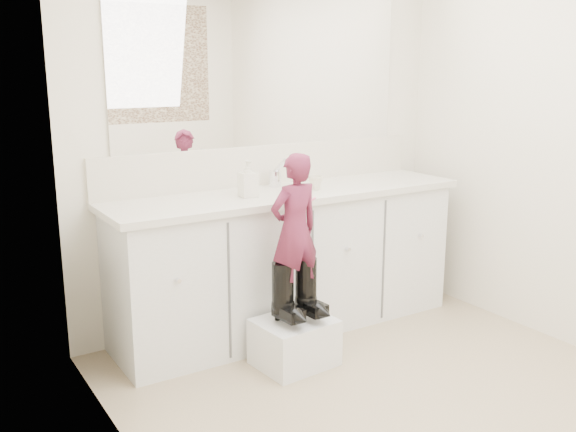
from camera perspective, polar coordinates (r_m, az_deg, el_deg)
floor at (r=3.32m, az=11.74°, el=-16.58°), size 3.00×3.00×0.00m
wall_back at (r=4.11m, az=-2.10°, el=7.16°), size 2.60×0.00×2.60m
wall_left at (r=2.21m, az=-11.87°, el=1.66°), size 0.00×3.00×3.00m
vanity_cabinet at (r=4.04m, az=-0.05°, el=-4.20°), size 2.20×0.55×0.85m
countertop at (r=3.91m, az=0.07°, el=1.97°), size 2.28×0.58×0.04m
backsplash at (r=4.12m, az=-1.97°, el=4.58°), size 2.28×0.03×0.25m
mirror at (r=4.08m, az=-2.06°, el=13.30°), size 2.00×0.02×1.00m
faucet at (r=4.04m, az=-1.18°, el=3.33°), size 0.08×0.08×0.10m
cup at (r=3.95m, az=2.45°, el=2.97°), size 0.09×0.09×0.08m
soap_bottle at (r=3.72m, az=-3.58°, el=3.35°), size 0.10×0.10×0.21m
step_stool at (r=3.64m, az=0.57°, el=-11.15°), size 0.44×0.38×0.26m
boot_left at (r=3.49m, az=-0.46°, el=-6.87°), size 0.15×0.24×0.34m
boot_right at (r=3.56m, az=1.60°, el=-6.43°), size 0.15×0.24×0.34m
toddler at (r=3.42m, az=0.60°, el=-1.25°), size 0.32×0.22×0.83m
toothbrush at (r=3.43m, az=1.59°, el=1.10°), size 0.14×0.02×0.06m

